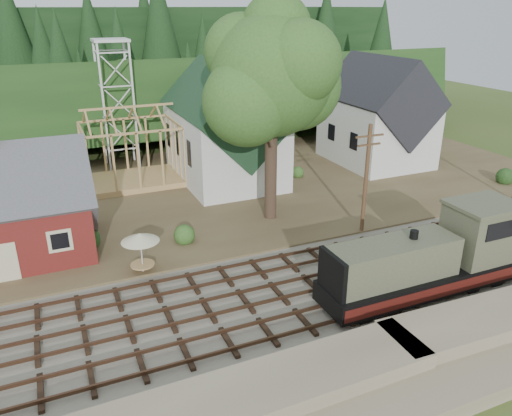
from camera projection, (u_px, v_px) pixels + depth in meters
name	position (u px, v px, depth m)	size (l,w,h in m)	color
ground	(312.00, 289.00, 28.92)	(140.00, 140.00, 0.00)	#384C1E
embankment	(408.00, 384.00, 21.71)	(64.00, 5.00, 1.60)	#7F7259
railroad_bed	(312.00, 288.00, 28.89)	(64.00, 11.00, 0.16)	#726B5B
village_flat	(212.00, 189.00, 44.15)	(64.00, 26.00, 0.30)	brown
hillside	(152.00, 132.00, 64.58)	(70.00, 28.00, 8.00)	#1E3F19
ridge	(129.00, 110.00, 78.16)	(80.00, 20.00, 12.00)	black
depot	(3.00, 213.00, 31.13)	(10.80, 7.41, 9.00)	maroon
church	(225.00, 127.00, 44.41)	(8.40, 15.17, 13.00)	silver
farmhouse	(377.00, 117.00, 49.87)	(8.40, 10.80, 10.60)	silver
timber_frame	(132.00, 151.00, 44.15)	(8.20, 6.20, 6.99)	tan
lattice_tower	(113.00, 66.00, 46.69)	(3.20, 3.20, 12.12)	silver
big_tree	(273.00, 84.00, 34.43)	(10.90, 8.40, 14.70)	#38281E
telegraph_pole_near	(366.00, 178.00, 34.32)	(2.20, 0.28, 8.00)	#4C331E
locomotive	(432.00, 260.00, 27.71)	(12.19, 3.05, 4.87)	black
car_blue	(73.00, 226.00, 34.87)	(1.56, 3.88, 1.32)	#5288B1
car_red	(410.00, 156.00, 51.39)	(1.96, 4.25, 1.18)	red
patio_set	(140.00, 239.00, 29.48)	(2.27, 2.27, 2.53)	silver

